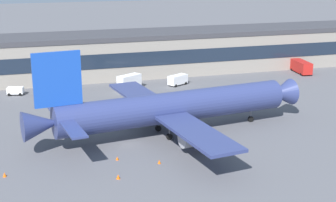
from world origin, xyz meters
TOP-DOWN VIEW (x-y plane):
  - ground_plane at (0.00, 0.00)m, footprint 600.00×600.00m
  - terminal_building at (0.00, 51.73)m, footprint 195.88×16.15m
  - airliner at (8.29, 2.46)m, footprint 51.88×44.27m
  - crew_van at (20.94, 36.46)m, footprint 5.61×4.44m
  - fuel_truck at (57.67, 39.69)m, footprint 3.77×8.67m
  - baggage_tug at (-17.82, 38.50)m, footprint 3.97×2.80m
  - stair_truck at (8.49, 35.86)m, footprint 6.39×5.10m
  - traffic_cone_0 at (-3.08, -6.39)m, footprint 0.46×0.46m
  - traffic_cone_1 at (2.79, -9.68)m, footprint 0.50×0.50m
  - traffic_cone_2 at (-4.32, -13.25)m, footprint 0.56×0.56m
  - traffic_cone_3 at (-19.80, -7.76)m, footprint 0.53×0.53m

SIDE VIEW (x-z plane):
  - ground_plane at x=0.00m, z-range 0.00..0.00m
  - traffic_cone_0 at x=-3.08m, z-range 0.00..0.57m
  - traffic_cone_1 at x=2.79m, z-range 0.00..0.62m
  - traffic_cone_3 at x=-19.80m, z-range 0.00..0.67m
  - traffic_cone_2 at x=-4.32m, z-range 0.00..0.70m
  - baggage_tug at x=-17.82m, z-range 0.16..2.01m
  - crew_van at x=20.94m, z-range 0.18..2.73m
  - fuel_truck at x=57.67m, z-range 0.21..3.56m
  - stair_truck at x=8.49m, z-range 0.20..3.75m
  - airliner at x=8.29m, z-range -3.22..13.19m
  - terminal_building at x=0.00m, z-range 0.02..11.42m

